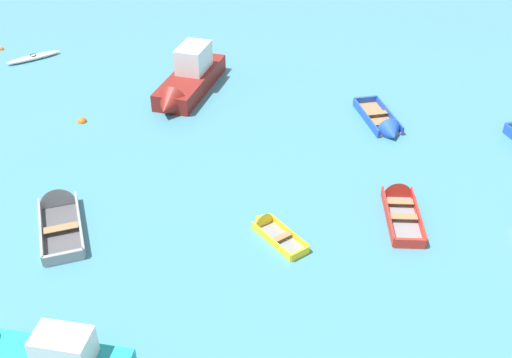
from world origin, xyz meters
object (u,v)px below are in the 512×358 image
(rowboat_red_cluster_inner, at_px, (399,201))
(mooring_buoy_near_foreground, at_px, (1,50))
(rowboat_yellow_back_row_center, at_px, (269,228))
(kayak_white_midfield_left, at_px, (34,57))
(rowboat_blue_far_left, at_px, (385,127))
(motor_launch_maroon_far_right, at_px, (188,80))
(mooring_buoy_far_field, at_px, (82,122))
(motor_launch_turquoise_outer_right, at_px, (43,358))
(rowboat_grey_far_back, at_px, (59,210))

(rowboat_red_cluster_inner, bearing_deg, mooring_buoy_near_foreground, 145.88)
(rowboat_yellow_back_row_center, bearing_deg, mooring_buoy_near_foreground, 135.34)
(kayak_white_midfield_left, xyz_separation_m, rowboat_blue_far_left, (20.57, -7.85, 0.04))
(motor_launch_maroon_far_right, bearing_deg, mooring_buoy_far_field, -144.37)
(mooring_buoy_near_foreground, bearing_deg, motor_launch_turquoise_outer_right, -65.26)
(rowboat_yellow_back_row_center, relative_size, motor_launch_turquoise_outer_right, 0.52)
(kayak_white_midfield_left, relative_size, motor_launch_maroon_far_right, 0.41)
(mooring_buoy_far_field, bearing_deg, rowboat_red_cluster_inner, -22.98)
(mooring_buoy_far_field, bearing_deg, mooring_buoy_near_foreground, 130.76)
(motor_launch_turquoise_outer_right, bearing_deg, motor_launch_maroon_far_right, 84.78)
(kayak_white_midfield_left, relative_size, rowboat_grey_far_back, 0.65)
(motor_launch_maroon_far_right, xyz_separation_m, mooring_buoy_near_foreground, (-12.87, 5.62, -0.75))
(motor_launch_turquoise_outer_right, xyz_separation_m, mooring_buoy_near_foreground, (-11.17, 24.24, -0.55))
(rowboat_yellow_back_row_center, distance_m, motor_launch_maroon_far_right, 12.78)
(mooring_buoy_far_field, bearing_deg, rowboat_grey_far_back, -80.50)
(kayak_white_midfield_left, distance_m, rowboat_blue_far_left, 22.01)
(rowboat_blue_far_left, bearing_deg, motor_launch_turquoise_outer_right, -129.02)
(mooring_buoy_near_foreground, bearing_deg, rowboat_blue_far_left, -21.89)
(rowboat_yellow_back_row_center, bearing_deg, mooring_buoy_far_field, 139.67)
(kayak_white_midfield_left, height_order, mooring_buoy_near_foreground, kayak_white_midfield_left)
(kayak_white_midfield_left, bearing_deg, rowboat_grey_far_back, -66.92)
(rowboat_blue_far_left, bearing_deg, rowboat_red_cluster_inner, -92.62)
(motor_launch_turquoise_outer_right, distance_m, mooring_buoy_near_foreground, 26.70)
(rowboat_grey_far_back, xyz_separation_m, rowboat_red_cluster_inner, (13.79, 1.18, -0.01))
(rowboat_red_cluster_inner, bearing_deg, motor_launch_turquoise_outer_right, -143.63)
(motor_launch_turquoise_outer_right, bearing_deg, kayak_white_midfield_left, 110.47)
(rowboat_grey_far_back, height_order, rowboat_blue_far_left, rowboat_grey_far_back)
(rowboat_grey_far_back, xyz_separation_m, mooring_buoy_near_foreground, (-9.17, 16.74, -0.21))
(motor_launch_maroon_far_right, bearing_deg, rowboat_red_cluster_inner, -44.58)
(rowboat_yellow_back_row_center, height_order, rowboat_grey_far_back, rowboat_grey_far_back)
(motor_launch_turquoise_outer_right, height_order, mooring_buoy_far_field, motor_launch_turquoise_outer_right)
(rowboat_red_cluster_inner, xyz_separation_m, mooring_buoy_near_foreground, (-22.96, 15.56, -0.19))
(rowboat_red_cluster_inner, distance_m, mooring_buoy_near_foreground, 27.74)
(rowboat_grey_far_back, bearing_deg, rowboat_red_cluster_inner, 4.90)
(rowboat_grey_far_back, bearing_deg, mooring_buoy_far_field, 99.50)
(rowboat_red_cluster_inner, distance_m, rowboat_blue_far_left, 6.22)
(mooring_buoy_far_field, bearing_deg, kayak_white_midfield_left, 124.26)
(motor_launch_turquoise_outer_right, bearing_deg, rowboat_red_cluster_inner, 36.37)
(rowboat_red_cluster_inner, bearing_deg, kayak_white_midfield_left, 145.27)
(rowboat_yellow_back_row_center, distance_m, mooring_buoy_far_field, 12.79)
(rowboat_red_cluster_inner, bearing_deg, rowboat_blue_far_left, 87.38)
(rowboat_grey_far_back, relative_size, mooring_buoy_far_field, 9.73)
(motor_launch_turquoise_outer_right, distance_m, rowboat_red_cluster_inner, 14.65)
(kayak_white_midfield_left, bearing_deg, mooring_buoy_far_field, -55.74)
(rowboat_yellow_back_row_center, height_order, rowboat_blue_far_left, rowboat_blue_far_left)
(mooring_buoy_far_field, bearing_deg, motor_launch_maroon_far_right, 35.63)
(rowboat_yellow_back_row_center, bearing_deg, kayak_white_midfield_left, 133.20)
(kayak_white_midfield_left, relative_size, rowboat_blue_far_left, 0.69)
(rowboat_blue_far_left, distance_m, mooring_buoy_near_foreground, 25.05)
(motor_launch_turquoise_outer_right, height_order, motor_launch_maroon_far_right, motor_launch_maroon_far_right)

